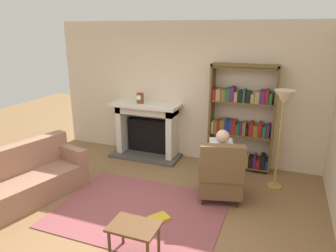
# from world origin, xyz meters

# --- Properties ---
(ground) EXTENTS (14.00, 14.00, 0.00)m
(ground) POSITION_xyz_m (0.00, 0.00, 0.00)
(ground) COLOR olive
(back_wall) EXTENTS (5.60, 0.10, 2.70)m
(back_wall) POSITION_xyz_m (0.00, 2.55, 1.35)
(back_wall) COLOR beige
(back_wall) RESTS_ON ground
(area_rug) EXTENTS (2.40, 1.80, 0.01)m
(area_rug) POSITION_xyz_m (0.00, 0.30, 0.01)
(area_rug) COLOR #8E474B
(area_rug) RESTS_ON ground
(fireplace) EXTENTS (1.43, 0.64, 1.13)m
(fireplace) POSITION_xyz_m (-0.77, 2.30, 0.59)
(fireplace) COLOR #4C4742
(fireplace) RESTS_ON ground
(mantel_clock) EXTENTS (0.14, 0.14, 0.21)m
(mantel_clock) POSITION_xyz_m (-0.88, 2.20, 1.23)
(mantel_clock) COLOR brown
(mantel_clock) RESTS_ON fireplace
(bookshelf) EXTENTS (1.17, 0.32, 1.96)m
(bookshelf) POSITION_xyz_m (1.10, 2.33, 0.91)
(bookshelf) COLOR brown
(bookshelf) RESTS_ON ground
(armchair_reading) EXTENTS (0.78, 0.76, 0.97)m
(armchair_reading) POSITION_xyz_m (1.03, 1.02, 0.42)
(armchair_reading) COLOR #331E14
(armchair_reading) RESTS_ON ground
(seated_reader) EXTENTS (0.45, 0.58, 1.14)m
(seated_reader) POSITION_xyz_m (1.00, 1.13, 0.62)
(seated_reader) COLOR silver
(seated_reader) RESTS_ON ground
(sofa_floral) EXTENTS (1.13, 1.83, 0.85)m
(sofa_floral) POSITION_xyz_m (-1.77, 0.01, 0.32)
(sofa_floral) COLOR #976A54
(sofa_floral) RESTS_ON ground
(side_table) EXTENTS (0.56, 0.39, 0.43)m
(side_table) POSITION_xyz_m (0.37, -0.59, 0.36)
(side_table) COLOR brown
(side_table) RESTS_ON ground
(scattered_books) EXTENTS (0.64, 0.53, 0.04)m
(scattered_books) POSITION_xyz_m (0.25, 0.11, 0.03)
(scattered_books) COLOR #334CA5
(scattered_books) RESTS_ON area_rug
(floor_lamp) EXTENTS (0.32, 0.32, 1.65)m
(floor_lamp) POSITION_xyz_m (1.80, 1.76, 1.40)
(floor_lamp) COLOR #B7933F
(floor_lamp) RESTS_ON ground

